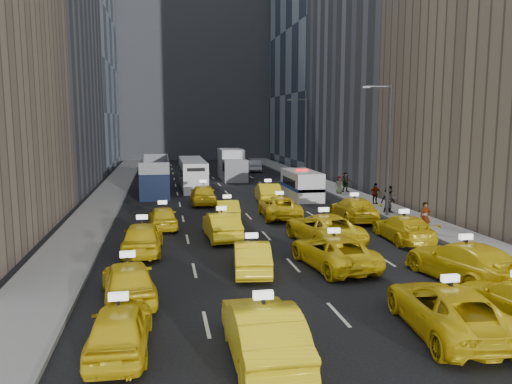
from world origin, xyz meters
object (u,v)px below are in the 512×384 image
nypd_van (302,185)px  pedestrian_0 (425,217)px  box_truck (232,165)px  taxi_1 (263,332)px  taxi_0 (120,328)px  taxi_2 (448,309)px  double_decker (155,176)px  city_bus (192,174)px

nypd_van → pedestrian_0: nypd_van is taller
box_truck → taxi_1: bearing=-89.8°
taxi_0 → taxi_1: 4.10m
taxi_2 → nypd_van: (2.97, 27.17, 0.39)m
nypd_van → double_decker: (-12.28, 5.91, 0.42)m
taxi_1 → pedestrian_0: (12.39, 13.53, 0.18)m
taxi_2 → city_bus: 36.33m
taxi_0 → nypd_van: nypd_van is taller
taxi_1 → box_truck: 43.45m
box_truck → double_decker: bearing=-125.2°
taxi_0 → taxi_1: (3.90, -1.27, 0.12)m
taxi_0 → city_bus: (4.20, 35.38, 0.67)m
double_decker → pedestrian_0: double_decker is taller
taxi_0 → nypd_van: size_ratio=0.69×
nypd_van → double_decker: double_decker is taller
taxi_2 → box_truck: 42.38m
taxi_1 → double_decker: bearing=-84.2°
taxi_2 → city_bus: size_ratio=0.50×
nypd_van → box_truck: box_truck is taller
taxi_1 → box_truck: (5.15, 43.14, 0.84)m
nypd_van → city_bus: city_bus is taller
taxi_1 → taxi_2: 6.09m
double_decker → pedestrian_0: (15.66, -20.32, -0.55)m
taxi_1 → pedestrian_0: pedestrian_0 is taller
nypd_van → box_truck: 15.69m
taxi_0 → taxi_2: (9.94, -0.49, 0.05)m
double_decker → taxi_0: bearing=-88.1°
box_truck → taxi_0: bearing=-95.2°
taxi_1 → taxi_0: bearing=-17.7°
taxi_2 → double_decker: bearing=-68.0°
taxi_0 → city_bus: bearing=-95.1°
taxi_0 → pedestrian_0: (16.29, 12.27, 0.30)m
box_truck → pedestrian_0: bearing=-69.2°
nypd_van → pedestrian_0: size_ratio=3.53×
taxi_0 → taxi_1: size_ratio=0.83×
taxi_1 → box_truck: box_truck is taller
nypd_van → taxi_0: bearing=-121.4°
city_bus → pedestrian_0: bearing=-63.8°
pedestrian_0 → city_bus: bearing=130.6°
city_bus → box_truck: size_ratio=1.43×
taxi_1 → city_bus: size_ratio=0.46×
taxi_0 → city_bus: 35.64m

